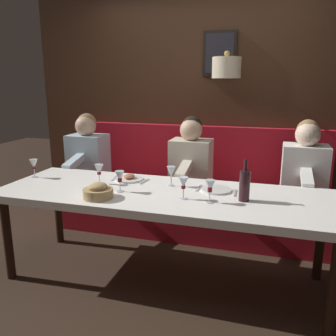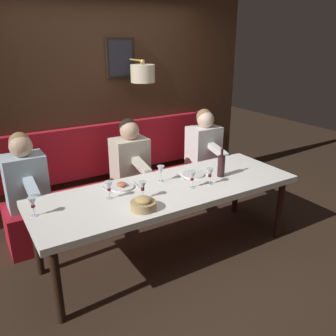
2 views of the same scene
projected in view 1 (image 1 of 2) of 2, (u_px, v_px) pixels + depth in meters
name	position (u px, v px, depth m)	size (l,w,h in m)	color
ground_plane	(164.00, 278.00, 2.88)	(12.00, 12.00, 0.00)	#332319
dining_table	(163.00, 200.00, 2.72)	(0.90, 2.60, 0.74)	white
banquette_bench	(189.00, 214.00, 3.66)	(0.52, 2.80, 0.45)	red
back_wall_panel	(203.00, 100.00, 3.92)	(0.59, 4.00, 2.90)	#422819
diner_nearest	(305.00, 166.00, 3.21)	(0.60, 0.40, 0.79)	white
diner_near	(191.00, 159.00, 3.51)	(0.60, 0.40, 0.79)	beige
diner_middle	(88.00, 153.00, 3.83)	(0.60, 0.40, 0.79)	silver
place_setting_0	(216.00, 190.00, 2.73)	(0.24, 0.31, 0.01)	silver
place_setting_1	(129.00, 178.00, 3.03)	(0.24, 0.33, 0.05)	white
wine_glass_0	(171.00, 172.00, 2.84)	(0.07, 0.07, 0.16)	silver
wine_glass_1	(183.00, 184.00, 2.52)	(0.07, 0.07, 0.16)	silver
wine_glass_2	(99.00, 170.00, 2.90)	(0.07, 0.07, 0.16)	silver
wine_glass_3	(210.00, 187.00, 2.44)	(0.07, 0.07, 0.16)	silver
wine_glass_4	(34.00, 165.00, 3.09)	(0.07, 0.07, 0.16)	silver
wine_glass_5	(120.00, 177.00, 2.69)	(0.07, 0.07, 0.16)	silver
wine_bottle	(245.00, 185.00, 2.48)	(0.08, 0.08, 0.30)	#33191E
bread_bowl	(98.00, 192.00, 2.56)	(0.22, 0.22, 0.12)	tan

